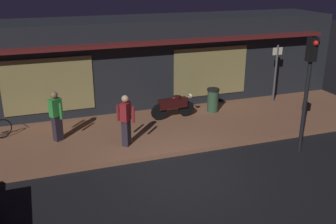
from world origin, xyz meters
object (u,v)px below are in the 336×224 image
motorcycle (174,105)px  traffic_light_pole (309,75)px  person_photographer (56,115)px  sign_post (276,70)px  trash_bin (213,100)px  person_bystander (126,120)px

motorcycle → traffic_light_pole: (2.87, -3.76, 1.83)m
person_photographer → sign_post: size_ratio=0.70×
motorcycle → sign_post: 4.77m
motorcycle → trash_bin: (1.70, 0.17, -0.03)m
motorcycle → trash_bin: motorcycle is taller
person_bystander → traffic_light_pole: traffic_light_pole is taller
sign_post → trash_bin: 3.12m
trash_bin → traffic_light_pole: size_ratio=0.26×
person_photographer → trash_bin: (5.97, 0.89, -0.41)m
trash_bin → person_photographer: bearing=-171.5°
person_bystander → traffic_light_pole: 5.66m
sign_post → traffic_light_pole: bearing=-113.1°
person_photographer → sign_post: (8.94, 1.19, 0.48)m
sign_post → traffic_light_pole: traffic_light_pole is taller
trash_bin → motorcycle: bearing=-174.4°
person_photographer → traffic_light_pole: (7.15, -3.03, 1.45)m
person_photographer → person_bystander: bearing=-28.8°
traffic_light_pole → person_bystander: bearing=159.4°
traffic_light_pole → motorcycle: bearing=127.4°
motorcycle → trash_bin: size_ratio=1.83×
person_photographer → trash_bin: 6.05m
motorcycle → person_photographer: size_ratio=1.02×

